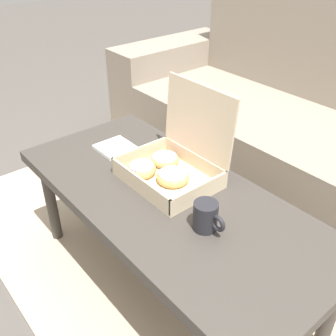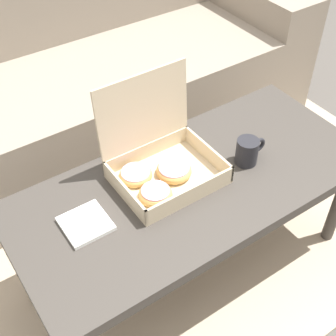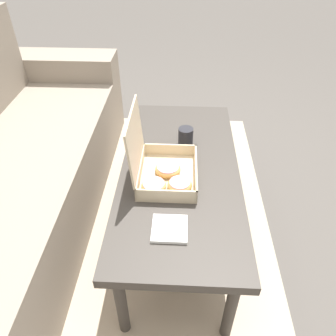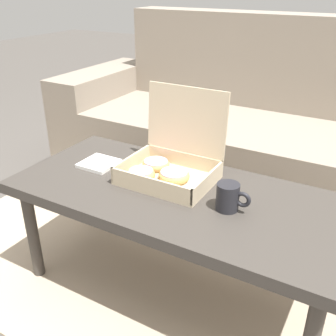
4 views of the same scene
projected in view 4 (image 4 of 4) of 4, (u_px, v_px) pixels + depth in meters
The scene contains 7 objects.
ground_plane at pixel (188, 273), 1.61m from camera, with size 12.00×12.00×0.00m, color #514C47.
area_rug at pixel (217, 234), 1.84m from camera, with size 2.29×1.78×0.01m, color tan.
couch at pixel (257, 139), 2.07m from camera, with size 2.17×0.76×0.92m.
coffee_table at pixel (176, 202), 1.35m from camera, with size 1.15×0.53×0.44m.
pastry_box at pixel (167, 163), 1.40m from camera, with size 0.32×0.27×0.31m.
coffee_mug at pixel (229, 197), 1.21m from camera, with size 0.11×0.07×0.09m.
napkin_stack at pixel (99, 163), 1.51m from camera, with size 0.13×0.13×0.01m.
Camera 4 is at (0.55, -1.13, 1.09)m, focal length 42.00 mm.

